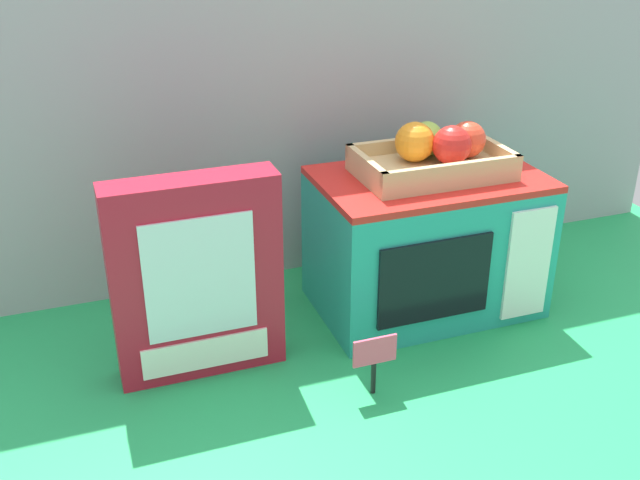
% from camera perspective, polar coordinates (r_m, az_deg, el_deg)
% --- Properties ---
extents(ground_plane, '(1.70, 1.70, 0.00)m').
position_cam_1_polar(ground_plane, '(1.35, 2.64, -6.42)').
color(ground_plane, '#219E54').
rests_on(ground_plane, ground).
extents(display_back_panel, '(1.61, 0.03, 0.73)m').
position_cam_1_polar(display_back_panel, '(1.43, -1.04, 11.47)').
color(display_back_panel, '#A0A3A8').
rests_on(display_back_panel, ground).
extents(toy_microwave, '(0.39, 0.25, 0.25)m').
position_cam_1_polar(toy_microwave, '(1.36, 8.03, -0.18)').
color(toy_microwave, teal).
rests_on(toy_microwave, ground).
extents(food_groups_crate, '(0.26, 0.18, 0.09)m').
position_cam_1_polar(food_groups_crate, '(1.32, 8.72, 6.49)').
color(food_groups_crate, tan).
rests_on(food_groups_crate, toy_microwave).
extents(cookie_set_box, '(0.26, 0.07, 0.33)m').
position_cam_1_polar(cookie_set_box, '(1.17, -9.32, -2.89)').
color(cookie_set_box, '#B2192D').
rests_on(cookie_set_box, ground).
extents(price_sign, '(0.07, 0.01, 0.10)m').
position_cam_1_polar(price_sign, '(1.15, 4.15, -8.80)').
color(price_sign, black).
rests_on(price_sign, ground).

